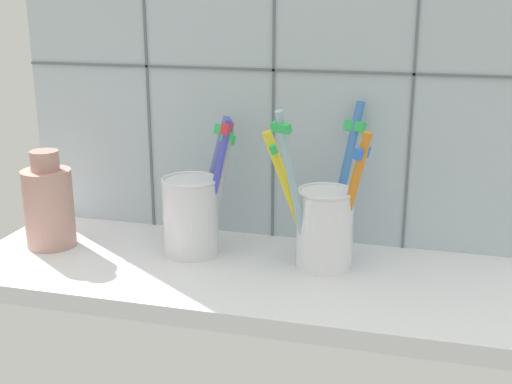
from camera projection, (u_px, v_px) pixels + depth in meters
counter_slab at (249, 277)px, 74.52cm from camera, size 64.00×22.00×2.00cm
tile_wall_back at (276, 70)px, 79.43cm from camera, size 64.00×2.20×45.00cm
toothbrush_cup_left at (194, 210)px, 77.52cm from camera, size 8.56×9.66×16.15cm
toothbrush_cup_right at (324, 221)px, 73.54cm from camera, size 11.73×14.07×18.28cm
ceramic_vase at (49, 205)px, 79.70cm from camera, size 5.81×5.81×11.68cm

